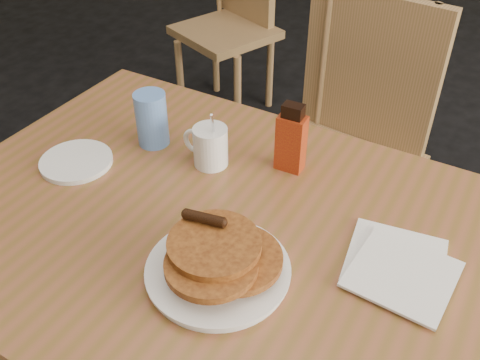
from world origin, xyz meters
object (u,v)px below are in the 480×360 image
pancake_plate (218,263)px  syrup_bottle (291,140)px  blue_tumbler (152,119)px  coffee_mug (209,145)px  main_table (234,242)px  chair_wall_extra (234,6)px  chair_main_far (353,126)px

pancake_plate → syrup_bottle: (-0.03, 0.36, 0.05)m
syrup_bottle → blue_tumbler: syrup_bottle is taller
coffee_mug → syrup_bottle: size_ratio=0.90×
main_table → syrup_bottle: 0.27m
coffee_mug → blue_tumbler: coffee_mug is taller
chair_wall_extra → blue_tumbler: chair_wall_extra is taller
syrup_bottle → chair_main_far: bearing=88.6°
main_table → coffee_mug: size_ratio=9.01×
chair_wall_extra → pancake_plate: 1.92m
pancake_plate → syrup_bottle: 0.36m
chair_wall_extra → blue_tumbler: bearing=-46.1°
main_table → chair_main_far: chair_main_far is taller
main_table → chair_main_far: bearing=90.4°
pancake_plate → blue_tumbler: (-0.36, 0.29, 0.04)m
chair_main_far → main_table: bearing=-83.7°
coffee_mug → blue_tumbler: bearing=-171.8°
pancake_plate → syrup_bottle: size_ratio=1.60×
chair_main_far → syrup_bottle: chair_main_far is taller
main_table → blue_tumbler: blue_tumbler is taller
chair_main_far → coffee_mug: bearing=-99.1°
main_table → pancake_plate: pancake_plate is taller
chair_wall_extra → syrup_bottle: bearing=-33.9°
syrup_bottle → chair_wall_extra: bearing=122.4°
chair_main_far → chair_wall_extra: chair_main_far is taller
main_table → coffee_mug: coffee_mug is taller
chair_main_far → pancake_plate: chair_main_far is taller
coffee_mug → chair_wall_extra: bearing=127.8°
blue_tumbler → chair_wall_extra: bearing=113.0°
syrup_bottle → pancake_plate: bearing=-87.9°
chair_main_far → chair_wall_extra: 1.20m
chair_wall_extra → coffee_mug: size_ratio=6.13×
chair_main_far → blue_tumbler: 0.70m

